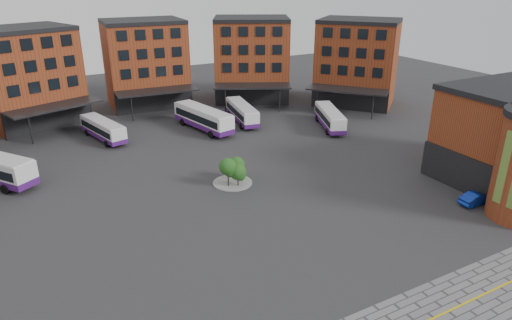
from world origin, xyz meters
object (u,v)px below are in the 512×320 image
bus_f (330,118)px  blue_car (476,198)px  bus_e (242,112)px  tree_island (234,170)px  bus_d (203,118)px  bus_c (103,129)px

bus_f → blue_car: bus_f is taller
bus_e → tree_island: bearing=-109.3°
bus_d → bus_e: bus_d is taller
tree_island → bus_e: tree_island is taller
tree_island → bus_c: 24.11m
bus_c → blue_car: bearing=-66.5°
bus_f → tree_island: bearing=-130.1°
bus_f → blue_car: (-1.84, -27.06, -0.92)m
bus_c → blue_car: 47.98m
bus_c → bus_f: 33.03m
bus_e → bus_f: size_ratio=1.03×
bus_d → bus_e: size_ratio=1.14×
tree_island → blue_car: (19.57, -15.92, -1.11)m
bus_c → blue_car: bus_c is taller
bus_c → bus_e: size_ratio=0.96×
tree_island → blue_car: 25.25m
bus_e → bus_d: bearing=-165.0°
bus_f → bus_c: bearing=-176.8°
bus_d → blue_car: (15.32, -35.21, -1.17)m
bus_e → bus_c: bearing=-176.2°
bus_e → bus_f: bearing=-30.6°
bus_c → bus_d: size_ratio=0.84×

